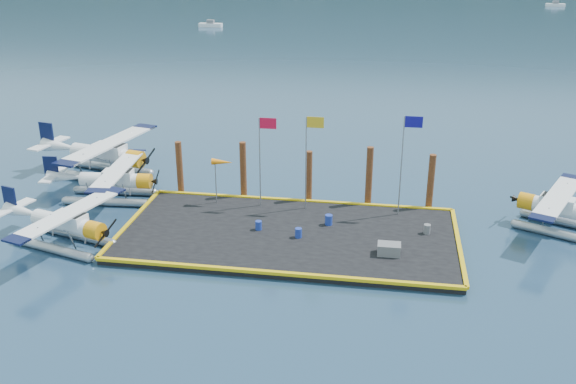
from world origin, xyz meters
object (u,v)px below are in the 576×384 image
crate (389,249)px  piling_1 (243,172)px  piling_2 (309,178)px  drum_0 (259,225)px  seaplane_b (114,182)px  windsock (222,163)px  seaplane_d (562,211)px  flagpole_red (263,148)px  piling_0 (180,170)px  flagpole_blue (406,151)px  piling_4 (431,184)px  piling_3 (369,178)px  drum_2 (329,220)px  drum_4 (427,229)px  seaplane_a (66,226)px  seaplane_c (106,157)px  drum_3 (298,233)px  flagpole_yellow (309,149)px

crate → piling_1: piling_1 is taller
piling_2 → drum_0: bearing=-114.2°
crate → seaplane_b: bearing=162.6°
drum_0 → windsock: 5.48m
seaplane_d → flagpole_red: (-18.69, 0.12, 3.05)m
flagpole_red → piling_0: (-6.21, 1.60, -2.40)m
flagpole_blue → piling_4: (1.80, 1.60, -2.69)m
seaplane_b → crate: 19.68m
drum_0 → piling_3: 8.41m
drum_2 → drum_4: bearing=-2.8°
piling_4 → flagpole_blue: bearing=-138.4°
drum_4 → windsock: (-13.24, 2.59, 2.54)m
drum_2 → flagpole_red: size_ratio=0.11×
drum_4 → seaplane_a: bearing=-168.2°
seaplane_a → seaplane_c: (-2.54, 11.21, 0.30)m
drum_4 → drum_3: bearing=-166.9°
seaplane_a → flagpole_red: size_ratio=1.43×
piling_2 → flagpole_yellow: bearing=-82.8°
drum_2 → piling_4: (6.24, 3.89, 1.28)m
drum_2 → drum_0: bearing=-161.4°
piling_3 → piling_2: bearing=180.0°
windsock → piling_0: piling_0 is taller
piling_4 → piling_1: bearing=180.0°
seaplane_d → drum_0: seaplane_d is taller
seaplane_b → seaplane_c: bearing=-153.7°
drum_0 → windsock: windsock is taller
drum_2 → flagpole_yellow: size_ratio=0.10×
seaplane_b → piling_0: (4.27, 1.41, 0.66)m
seaplane_c → drum_4: size_ratio=18.35×
seaplane_c → seaplane_d: size_ratio=1.26×
seaplane_d → drum_0: 18.63m
seaplane_c → windsock: 11.11m
seaplane_d → windsock: bearing=114.7°
drum_0 → piling_4: 11.72m
flagpole_red → crate: bearing=-34.4°
seaplane_d → flagpole_yellow: (-15.69, 0.12, 3.17)m
drum_0 → flagpole_yellow: bearing=55.0°
drum_0 → windsock: size_ratio=0.18×
flagpole_yellow → piling_2: bearing=97.2°
drum_0 → piling_1: 5.87m
flagpole_yellow → piling_3: (3.80, 1.60, -2.36)m
piling_1 → piling_2: 4.50m
seaplane_d → flagpole_yellow: bearing=114.5°
seaplane_a → windsock: size_ratio=2.75×
flagpole_blue → piling_1: (-10.70, 1.60, -2.59)m
flagpole_red → piling_2: flagpole_red is taller
drum_0 → piling_1: bearing=111.9°
seaplane_c → flagpole_red: flagpole_red is taller
drum_4 → piling_3: piling_3 is taller
drum_3 → piling_1: (-4.67, 5.95, 1.41)m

